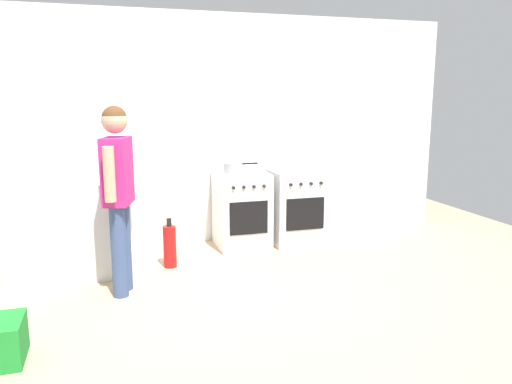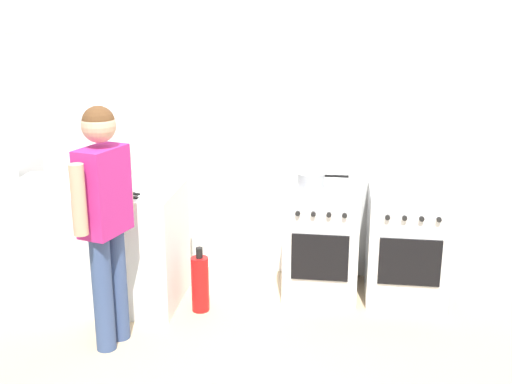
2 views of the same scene
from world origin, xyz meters
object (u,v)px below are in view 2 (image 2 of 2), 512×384
(pot, at_px, (311,180))
(knife_bread, at_px, (122,191))
(larder_cabinet, at_px, (3,155))
(person, at_px, (104,208))
(knife_carving, at_px, (119,196))
(oven_left, at_px, (322,240))
(oven_right, at_px, (407,244))
(fire_extinguisher, at_px, (200,283))

(pot, relative_size, knife_bread, 1.17)
(pot, bearing_deg, larder_cabinet, 177.82)
(person, bearing_deg, knife_bread, 98.23)
(pot, xyz_separation_m, person, (-1.25, -1.04, 0.05))
(knife_carving, bearing_deg, pot, 24.17)
(oven_left, relative_size, pot, 2.19)
(oven_left, height_order, knife_carving, knife_carving)
(knife_bread, distance_m, person, 0.56)
(knife_bread, bearing_deg, larder_cabinet, 154.65)
(knife_bread, distance_m, larder_cabinet, 1.36)
(pot, relative_size, person, 0.24)
(person, bearing_deg, pot, 39.55)
(larder_cabinet, bearing_deg, knife_bread, -25.35)
(oven_right, relative_size, knife_carving, 2.59)
(knife_bread, bearing_deg, fire_extinguisher, -0.02)
(knife_bread, bearing_deg, knife_carving, -81.45)
(oven_right, height_order, larder_cabinet, larder_cabinet)
(knife_carving, xyz_separation_m, larder_cabinet, (-1.24, 0.69, 0.10))
(oven_left, xyz_separation_m, oven_right, (0.65, 0.00, 0.00))
(oven_right, relative_size, person, 0.53)
(oven_left, relative_size, knife_carving, 2.59)
(pot, bearing_deg, oven_right, -0.36)
(person, relative_size, larder_cabinet, 0.81)
(knife_bread, height_order, person, person)
(oven_right, bearing_deg, fire_extinguisher, -162.56)
(pot, xyz_separation_m, fire_extinguisher, (-0.78, -0.48, -0.69))
(oven_left, height_order, oven_right, same)
(fire_extinguisher, bearing_deg, person, -130.73)
(larder_cabinet, bearing_deg, knife_carving, -29.05)
(oven_left, relative_size, knife_bread, 2.55)
(person, relative_size, fire_extinguisher, 3.22)
(larder_cabinet, bearing_deg, oven_right, -1.77)
(knife_carving, bearing_deg, larder_cabinet, 150.95)
(oven_right, xyz_separation_m, knife_carving, (-2.06, -0.59, 0.48))
(oven_left, xyz_separation_m, person, (-1.35, -1.03, 0.53))
(pot, height_order, knife_carving, pot)
(oven_left, distance_m, larder_cabinet, 2.71)
(person, bearing_deg, oven_right, 27.30)
(oven_left, xyz_separation_m, larder_cabinet, (-2.65, 0.10, 0.57))
(oven_left, height_order, pot, pot)
(fire_extinguisher, bearing_deg, knife_bread, 179.98)
(pot, height_order, fire_extinguisher, pot)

